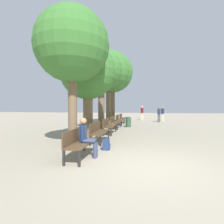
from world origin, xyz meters
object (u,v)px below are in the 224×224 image
(tree_row_1, at_px, (88,72))
(bench_row_2, at_px, (108,125))
(bench_row_5, at_px, (122,117))
(tree_row_4, at_px, (113,73))
(tree_row_3, at_px, (108,72))
(trash_bin, at_px, (128,122))
(bench_row_1, at_px, (98,130))
(pedestrian_far, at_px, (142,112))
(bench_row_0, at_px, (79,141))
(pedestrian_mid, at_px, (159,113))
(tree_row_2, at_px, (101,71))
(backpack, at_px, (106,145))
(person_seated, at_px, (87,136))
(bench_row_4, at_px, (119,119))
(pedestrian_near, at_px, (163,113))
(tree_row_0, at_px, (72,46))
(bench_row_3, at_px, (115,121))

(tree_row_1, bearing_deg, bench_row_2, 64.74)
(bench_row_5, height_order, tree_row_4, tree_row_4)
(bench_row_5, distance_m, tree_row_3, 5.29)
(bench_row_5, height_order, trash_bin, bench_row_5)
(bench_row_1, relative_size, tree_row_3, 0.29)
(bench_row_5, height_order, tree_row_1, tree_row_1)
(pedestrian_far, bearing_deg, bench_row_5, -118.50)
(bench_row_0, distance_m, pedestrian_mid, 13.65)
(tree_row_2, bearing_deg, tree_row_1, -90.00)
(tree_row_3, bearing_deg, bench_row_2, -79.00)
(bench_row_5, xyz_separation_m, backpack, (0.65, -11.13, -0.34))
(bench_row_5, height_order, person_seated, person_seated)
(bench_row_4, height_order, pedestrian_far, pedestrian_far)
(bench_row_0, height_order, tree_row_2, tree_row_2)
(tree_row_3, bearing_deg, pedestrian_near, 49.99)
(tree_row_4, relative_size, pedestrian_mid, 4.24)
(trash_bin, bearing_deg, tree_row_4, 123.91)
(tree_row_2, bearing_deg, person_seated, -80.91)
(tree_row_0, bearing_deg, bench_row_1, 56.51)
(tree_row_2, relative_size, person_seated, 4.34)
(tree_row_1, height_order, tree_row_2, tree_row_2)
(tree_row_4, bearing_deg, bench_row_5, 59.58)
(bench_row_5, bearing_deg, pedestrian_mid, 14.08)
(bench_row_0, height_order, bench_row_2, same)
(backpack, height_order, pedestrian_far, pedestrian_far)
(tree_row_2, distance_m, pedestrian_mid, 8.75)
(bench_row_3, xyz_separation_m, pedestrian_mid, (3.68, 5.81, 0.37))
(tree_row_1, xyz_separation_m, tree_row_3, (0.00, 5.46, 1.11))
(bench_row_3, height_order, pedestrian_mid, pedestrian_mid)
(bench_row_1, height_order, bench_row_3, same)
(bench_row_0, distance_m, backpack, 1.31)
(pedestrian_near, bearing_deg, bench_row_0, -106.01)
(bench_row_2, distance_m, bench_row_5, 7.33)
(backpack, bearing_deg, tree_row_4, 98.12)
(bench_row_0, bearing_deg, bench_row_3, 90.00)
(tree_row_1, bearing_deg, trash_bin, 72.32)
(tree_row_1, relative_size, pedestrian_far, 2.88)
(trash_bin, bearing_deg, tree_row_1, -107.68)
(bench_row_0, xyz_separation_m, bench_row_1, (0.00, 2.44, 0.00))
(bench_row_1, relative_size, trash_bin, 2.28)
(tree_row_2, xyz_separation_m, tree_row_4, (0.00, 4.69, 0.78))
(bench_row_2, distance_m, person_seated, 4.86)
(tree_row_3, bearing_deg, bench_row_0, -85.09)
(tree_row_3, xyz_separation_m, pedestrian_far, (2.73, 7.10, -3.50))
(tree_row_3, xyz_separation_m, pedestrian_near, (4.96, 5.91, -3.53))
(bench_row_1, relative_size, pedestrian_far, 1.07)
(pedestrian_near, bearing_deg, person_seated, -105.16)
(tree_row_2, height_order, trash_bin, tree_row_2)
(pedestrian_far, bearing_deg, tree_row_2, -105.85)
(tree_row_2, distance_m, backpack, 6.56)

